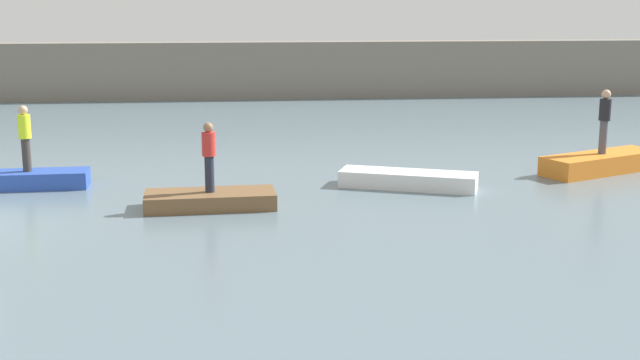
% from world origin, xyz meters
% --- Properties ---
extents(embankment_wall, '(80.00, 1.20, 2.73)m').
position_xyz_m(embankment_wall, '(0.00, 22.97, 1.37)').
color(embankment_wall, gray).
rests_on(embankment_wall, ground_plane).
extents(rowboat_blue, '(3.08, 1.06, 0.44)m').
position_xyz_m(rowboat_blue, '(1.48, 3.74, 0.22)').
color(rowboat_blue, '#2B4CAD').
rests_on(rowboat_blue, ground_plane).
extents(rowboat_brown, '(3.11, 1.39, 0.38)m').
position_xyz_m(rowboat_brown, '(6.25, 1.17, 0.19)').
color(rowboat_brown, brown).
rests_on(rowboat_brown, ground_plane).
extents(rowboat_white, '(3.66, 2.18, 0.42)m').
position_xyz_m(rowboat_white, '(11.32, 2.80, 0.21)').
color(rowboat_white, white).
rests_on(rowboat_white, ground_plane).
extents(rowboat_orange, '(3.91, 2.61, 0.53)m').
position_xyz_m(rowboat_orange, '(17.17, 4.19, 0.27)').
color(rowboat_orange, orange).
rests_on(rowboat_orange, ground_plane).
extents(person_hiviz_shirt, '(0.32, 0.32, 1.72)m').
position_xyz_m(person_hiviz_shirt, '(1.48, 3.74, 1.40)').
color(person_hiviz_shirt, '#38332D').
rests_on(person_hiviz_shirt, rowboat_blue).
extents(person_red_shirt, '(0.32, 0.32, 1.65)m').
position_xyz_m(person_red_shirt, '(6.25, 1.17, 1.30)').
color(person_red_shirt, '#232838').
rests_on(person_red_shirt, rowboat_brown).
extents(person_dark_shirt, '(0.32, 0.32, 1.81)m').
position_xyz_m(person_dark_shirt, '(17.17, 4.19, 1.56)').
color(person_dark_shirt, '#4C4C56').
rests_on(person_dark_shirt, rowboat_orange).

